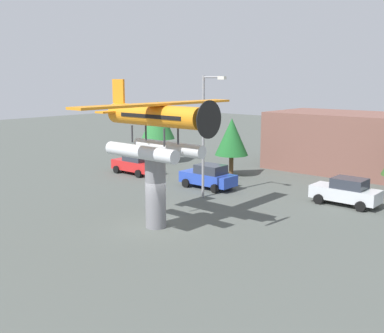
% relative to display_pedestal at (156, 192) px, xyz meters
% --- Properties ---
extents(ground_plane, '(140.00, 140.00, 0.00)m').
position_rel_display_pedestal_xyz_m(ground_plane, '(0.00, 0.00, -1.93)').
color(ground_plane, '#4C514C').
extents(display_pedestal, '(1.10, 1.10, 3.86)m').
position_rel_display_pedestal_xyz_m(display_pedestal, '(0.00, 0.00, 0.00)').
color(display_pedestal, slate).
rests_on(display_pedestal, ground).
extents(floatplane_monument, '(6.93, 10.41, 4.00)m').
position_rel_display_pedestal_xyz_m(floatplane_monument, '(0.13, -0.00, 3.60)').
color(floatplane_monument, silver).
rests_on(floatplane_monument, display_pedestal).
extents(car_near_red, '(4.20, 2.02, 1.76)m').
position_rel_display_pedestal_xyz_m(car_near_red, '(-11.40, 9.04, -1.05)').
color(car_near_red, red).
rests_on(car_near_red, ground).
extents(car_mid_blue, '(4.20, 2.02, 1.76)m').
position_rel_display_pedestal_xyz_m(car_mid_blue, '(-3.50, 8.96, -1.05)').
color(car_mid_blue, '#2847B7').
rests_on(car_mid_blue, ground).
extents(car_far_silver, '(4.20, 2.02, 1.76)m').
position_rel_display_pedestal_xyz_m(car_far_silver, '(6.00, 10.99, -1.05)').
color(car_far_silver, silver).
rests_on(car_far_silver, ground).
extents(streetlight_primary, '(1.84, 0.28, 8.09)m').
position_rel_display_pedestal_xyz_m(streetlight_primary, '(-2.01, 6.72, 2.75)').
color(streetlight_primary, gray).
rests_on(streetlight_primary, ground).
extents(storefront_building, '(13.88, 7.71, 5.01)m').
position_rel_display_pedestal_xyz_m(storefront_building, '(2.05, 22.00, 0.57)').
color(storefront_building, brown).
rests_on(storefront_building, ground).
extents(tree_west, '(3.16, 3.16, 5.81)m').
position_rel_display_pedestal_xyz_m(tree_west, '(-13.76, 14.16, 2.10)').
color(tree_west, brown).
rests_on(tree_west, ground).
extents(tree_east, '(2.72, 2.72, 4.75)m').
position_rel_display_pedestal_xyz_m(tree_east, '(-4.84, 13.65, 1.28)').
color(tree_east, brown).
rests_on(tree_east, ground).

